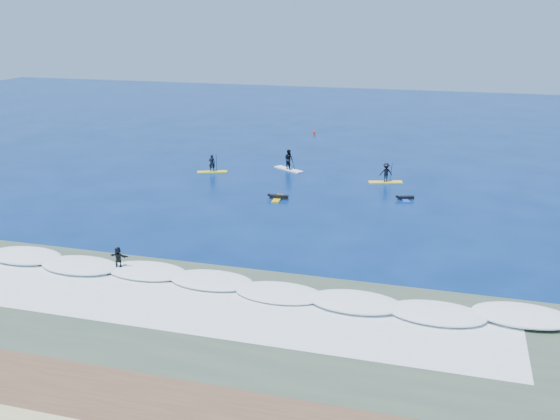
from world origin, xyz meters
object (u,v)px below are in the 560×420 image
(wave_surfer, at_px, (118,259))
(prone_paddler_far, at_px, (405,198))
(prone_paddler_near, at_px, (278,197))
(sup_paddler_center, at_px, (289,161))
(sup_paddler_left, at_px, (212,166))
(sup_paddler_right, at_px, (386,174))
(marker_buoy, at_px, (314,133))

(wave_surfer, bearing_deg, prone_paddler_far, 53.42)
(prone_paddler_near, distance_m, wave_surfer, 16.82)
(sup_paddler_center, height_order, prone_paddler_far, sup_paddler_center)
(sup_paddler_left, height_order, prone_paddler_far, sup_paddler_left)
(sup_paddler_right, bearing_deg, sup_paddler_left, 165.11)
(sup_paddler_right, bearing_deg, prone_paddler_far, -84.07)
(wave_surfer, bearing_deg, sup_paddler_left, 99.49)
(sup_paddler_right, bearing_deg, prone_paddler_near, -154.10)
(prone_paddler_near, relative_size, marker_buoy, 3.34)
(marker_buoy, bearing_deg, sup_paddler_right, -60.84)
(sup_paddler_left, xyz_separation_m, prone_paddler_near, (8.12, -6.44, -0.45))
(sup_paddler_center, height_order, wave_surfer, sup_paddler_center)
(prone_paddler_near, bearing_deg, prone_paddler_far, -79.23)
(sup_paddler_center, bearing_deg, marker_buoy, 127.62)
(wave_surfer, bearing_deg, prone_paddler_near, 74.60)
(sup_paddler_right, xyz_separation_m, wave_surfer, (-12.31, -23.35, -0.02))
(sup_paddler_center, relative_size, prone_paddler_near, 1.45)
(sup_paddler_right, relative_size, marker_buoy, 4.61)
(wave_surfer, bearing_deg, sup_paddler_right, 63.16)
(sup_paddler_right, relative_size, prone_paddler_far, 1.56)
(prone_paddler_far, bearing_deg, sup_paddler_center, 40.41)
(prone_paddler_far, bearing_deg, sup_paddler_right, 5.02)
(prone_paddler_near, bearing_deg, sup_paddler_right, -50.44)
(sup_paddler_center, relative_size, sup_paddler_right, 1.05)
(wave_surfer, xyz_separation_m, marker_buoy, (1.57, 42.59, -0.48))
(prone_paddler_near, xyz_separation_m, wave_surfer, (-4.73, -16.13, 0.61))
(marker_buoy, bearing_deg, prone_paddler_far, -61.87)
(sup_paddler_right, relative_size, prone_paddler_near, 1.38)
(sup_paddler_left, xyz_separation_m, marker_buoy, (4.96, 20.02, -0.32))
(sup_paddler_left, xyz_separation_m, prone_paddler_far, (17.74, -3.89, -0.47))
(sup_paddler_right, distance_m, prone_paddler_near, 10.48)
(sup_paddler_left, bearing_deg, prone_paddler_near, -59.93)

